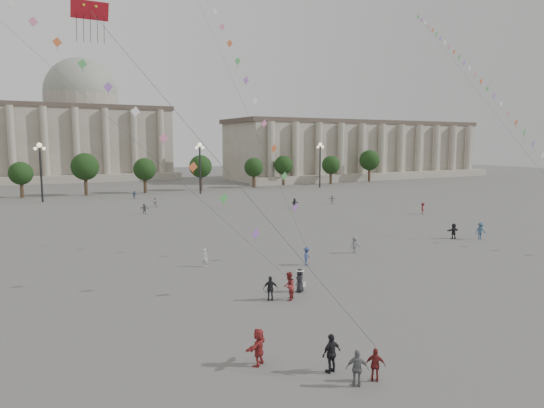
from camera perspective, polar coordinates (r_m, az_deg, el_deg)
name	(u,v)px	position (r m, az deg, el deg)	size (l,w,h in m)	color
ground	(345,299)	(34.26, 8.61, -10.96)	(360.00, 360.00, 0.00)	#4E4C4A
hall_east	(358,150)	(152.75, 10.04, 6.29)	(84.00, 26.22, 17.20)	gray
hall_central	(83,131)	(156.44, -21.32, 8.06)	(48.30, 34.30, 35.50)	gray
tree_row	(118,168)	(105.91, -17.63, 4.05)	(137.12, 5.12, 8.00)	#36271B
lamp_post_mid_west	(40,161)	(96.10, -25.60, 4.56)	(2.00, 0.90, 10.65)	#262628
lamp_post_mid_east	(200,159)	(102.07, -8.48, 5.30)	(2.00, 0.90, 10.65)	#262628
lamp_post_far_east	(320,157)	(115.76, 5.68, 5.56)	(2.00, 0.90, 10.65)	#262628
person_crowd_0	(134,195)	(96.00, -15.91, 1.06)	(0.92, 0.38, 1.57)	#354677
person_crowd_3	(454,231)	(57.66, 20.58, -3.01)	(1.60, 0.51, 1.73)	black
person_crowd_4	(155,202)	(82.86, -13.56, 0.25)	(1.61, 0.51, 1.74)	#B5B4B1
person_crowd_6	(355,245)	(47.68, 9.71, -4.77)	(1.05, 0.61, 1.63)	slate
person_crowd_7	(332,199)	(85.42, 7.11, 0.57)	(1.52, 0.48, 1.64)	#BBBBB6
person_crowd_8	(423,208)	(75.77, 17.33, -0.50)	(1.15, 0.66, 1.77)	maroon
person_crowd_9	(295,203)	(79.16, 2.67, 0.09)	(1.51, 0.48, 1.63)	black
person_crowd_12	(145,209)	(75.14, -14.77, -0.55)	(1.47, 0.47, 1.58)	slate
person_crowd_13	(205,258)	(42.45, -7.92, -6.26)	(0.58, 0.38, 1.59)	silver
person_crowd_14	(480,231)	(58.43, 23.32, -2.92)	(1.22, 0.70, 1.89)	#345375
tourist_0	(375,365)	(23.32, 12.08, -18.02)	(0.89, 0.37, 1.53)	maroon
tourist_1	(271,288)	(33.27, -0.17, -9.91)	(0.99, 0.41, 1.69)	black
tourist_2	(258,347)	(24.24, -1.61, -16.46)	(1.69, 0.54, 1.82)	#9F2B2B
tourist_3	(357,368)	(22.71, 10.01, -18.50)	(0.98, 0.41, 1.66)	slate
tourist_4	(331,353)	(23.71, 7.01, -17.03)	(1.09, 0.45, 1.86)	black
kite_flyer_0	(289,286)	(33.37, 2.00, -9.63)	(0.94, 0.74, 1.94)	maroon
kite_flyer_1	(307,256)	(42.64, 4.12, -6.13)	(1.04, 0.60, 1.61)	navy
hat_person	(300,280)	(35.17, 3.31, -8.90)	(0.99, 0.89, 1.70)	black
dragon_kite	(93,25)	(33.21, -20.27, 19.14)	(5.64, 8.46, 25.31)	#B0121E
kite_train_east	(475,79)	(75.65, 22.79, 13.45)	(21.85, 44.36, 60.32)	#3F3F3F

